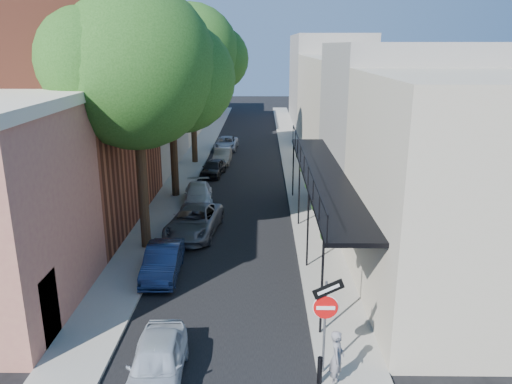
{
  "coord_description": "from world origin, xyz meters",
  "views": [
    {
      "loc": [
        1.43,
        -10.97,
        8.9
      ],
      "look_at": [
        1.18,
        9.64,
        2.8
      ],
      "focal_mm": 35.0,
      "sensor_mm": 36.0,
      "label": 1
    }
  ],
  "objects_px": {
    "oak_near": "(147,70)",
    "bollard": "(320,370)",
    "oak_far": "(198,54)",
    "parked_car_b": "(163,261)",
    "parked_car_f": "(222,156)",
    "sign_post": "(326,311)",
    "parked_car_a": "(157,362)",
    "parked_car_e": "(213,168)",
    "oak_mid": "(178,78)",
    "parked_car_c": "(194,221)",
    "parked_car_d": "(198,194)",
    "pedestrian": "(337,358)",
    "parked_car_g": "(226,143)"
  },
  "relations": [
    {
      "from": "parked_car_b",
      "to": "parked_car_g",
      "type": "height_order",
      "value": "parked_car_b"
    },
    {
      "from": "sign_post",
      "to": "oak_far",
      "type": "distance_m",
      "value": 27.8
    },
    {
      "from": "oak_near",
      "to": "oak_far",
      "type": "height_order",
      "value": "oak_far"
    },
    {
      "from": "sign_post",
      "to": "parked_car_f",
      "type": "xyz_separation_m",
      "value": [
        -4.8,
        25.92,
        -1.45
      ]
    },
    {
      "from": "parked_car_c",
      "to": "parked_car_e",
      "type": "relative_size",
      "value": 1.41
    },
    {
      "from": "parked_car_e",
      "to": "oak_near",
      "type": "bearing_deg",
      "value": -88.92
    },
    {
      "from": "parked_car_c",
      "to": "parked_car_d",
      "type": "bearing_deg",
      "value": 100.84
    },
    {
      "from": "parked_car_d",
      "to": "oak_far",
      "type": "bearing_deg",
      "value": 89.12
    },
    {
      "from": "parked_car_d",
      "to": "oak_near",
      "type": "bearing_deg",
      "value": -106.67
    },
    {
      "from": "oak_far",
      "to": "parked_car_f",
      "type": "xyz_separation_m",
      "value": [
        1.71,
        -0.38,
        -7.67
      ]
    },
    {
      "from": "oak_far",
      "to": "parked_car_b",
      "type": "bearing_deg",
      "value": -87.58
    },
    {
      "from": "oak_near",
      "to": "parked_car_a",
      "type": "bearing_deg",
      "value": -78.43
    },
    {
      "from": "oak_far",
      "to": "parked_car_c",
      "type": "height_order",
      "value": "oak_far"
    },
    {
      "from": "bollard",
      "to": "parked_car_a",
      "type": "xyz_separation_m",
      "value": [
        -4.4,
        0.15,
        0.1
      ]
    },
    {
      "from": "sign_post",
      "to": "parked_car_e",
      "type": "xyz_separation_m",
      "value": [
        -5.15,
        22.14,
        -1.46
      ]
    },
    {
      "from": "bollard",
      "to": "pedestrian",
      "type": "bearing_deg",
      "value": 0.0
    },
    {
      "from": "oak_near",
      "to": "parked_car_d",
      "type": "distance_m",
      "value": 9.8
    },
    {
      "from": "sign_post",
      "to": "parked_car_g",
      "type": "xyz_separation_m",
      "value": [
        -4.89,
        31.27,
        -1.47
      ]
    },
    {
      "from": "sign_post",
      "to": "parked_car_e",
      "type": "bearing_deg",
      "value": 103.1
    },
    {
      "from": "parked_car_f",
      "to": "sign_post",
      "type": "bearing_deg",
      "value": -78.58
    },
    {
      "from": "parked_car_a",
      "to": "parked_car_e",
      "type": "xyz_separation_m",
      "value": [
        -0.59,
        22.46,
        -0.04
      ]
    },
    {
      "from": "parked_car_b",
      "to": "parked_car_e",
      "type": "distance_m",
      "value": 15.88
    },
    {
      "from": "parked_car_f",
      "to": "parked_car_b",
      "type": "bearing_deg",
      "value": -91.6
    },
    {
      "from": "oak_near",
      "to": "oak_mid",
      "type": "xyz_separation_m",
      "value": [
        -0.05,
        7.97,
        -0.82
      ]
    },
    {
      "from": "oak_far",
      "to": "parked_car_g",
      "type": "bearing_deg",
      "value": 71.9
    },
    {
      "from": "bollard",
      "to": "parked_car_d",
      "type": "xyz_separation_m",
      "value": [
        -5.25,
        16.2,
        0.05
      ]
    },
    {
      "from": "sign_post",
      "to": "pedestrian",
      "type": "height_order",
      "value": "sign_post"
    },
    {
      "from": "sign_post",
      "to": "parked_car_b",
      "type": "xyz_separation_m",
      "value": [
        -5.67,
        6.27,
        -1.42
      ]
    },
    {
      "from": "oak_far",
      "to": "oak_near",
      "type": "bearing_deg",
      "value": -90.04
    },
    {
      "from": "parked_car_g",
      "to": "parked_car_b",
      "type": "bearing_deg",
      "value": -89.44
    },
    {
      "from": "parked_car_a",
      "to": "parked_car_f",
      "type": "bearing_deg",
      "value": 87.68
    },
    {
      "from": "pedestrian",
      "to": "parked_car_a",
      "type": "bearing_deg",
      "value": 100.77
    },
    {
      "from": "oak_near",
      "to": "parked_car_c",
      "type": "height_order",
      "value": "oak_near"
    },
    {
      "from": "sign_post",
      "to": "parked_car_e",
      "type": "height_order",
      "value": "sign_post"
    },
    {
      "from": "parked_car_g",
      "to": "bollard",
      "type": "bearing_deg",
      "value": -79.18
    },
    {
      "from": "oak_mid",
      "to": "parked_car_a",
      "type": "xyz_separation_m",
      "value": [
        2.02,
        -17.58,
        -6.43
      ]
    },
    {
      "from": "bollard",
      "to": "parked_car_d",
      "type": "relative_size",
      "value": 0.2
    },
    {
      "from": "oak_near",
      "to": "parked_car_a",
      "type": "xyz_separation_m",
      "value": [
        1.97,
        -9.61,
        -7.26
      ]
    },
    {
      "from": "sign_post",
      "to": "parked_car_g",
      "type": "bearing_deg",
      "value": 98.88
    },
    {
      "from": "oak_far",
      "to": "parked_car_e",
      "type": "bearing_deg",
      "value": -71.85
    },
    {
      "from": "parked_car_a",
      "to": "parked_car_e",
      "type": "relative_size",
      "value": 1.08
    },
    {
      "from": "oak_far",
      "to": "parked_car_b",
      "type": "distance_m",
      "value": 21.45
    },
    {
      "from": "oak_near",
      "to": "parked_car_e",
      "type": "height_order",
      "value": "oak_near"
    },
    {
      "from": "oak_near",
      "to": "bollard",
      "type": "bearing_deg",
      "value": -56.88
    },
    {
      "from": "parked_car_f",
      "to": "parked_car_a",
      "type": "bearing_deg",
      "value": -88.55
    },
    {
      "from": "parked_car_g",
      "to": "sign_post",
      "type": "bearing_deg",
      "value": -78.77
    },
    {
      "from": "parked_car_b",
      "to": "pedestrian",
      "type": "xyz_separation_m",
      "value": [
        5.95,
        -6.74,
        0.3
      ]
    },
    {
      "from": "parked_car_b",
      "to": "parked_car_c",
      "type": "bearing_deg",
      "value": 80.16
    },
    {
      "from": "oak_far",
      "to": "parked_car_g",
      "type": "xyz_separation_m",
      "value": [
        1.63,
        4.98,
        -7.69
      ]
    },
    {
      "from": "parked_car_c",
      "to": "parked_car_a",
      "type": "bearing_deg",
      "value": -81.48
    }
  ]
}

